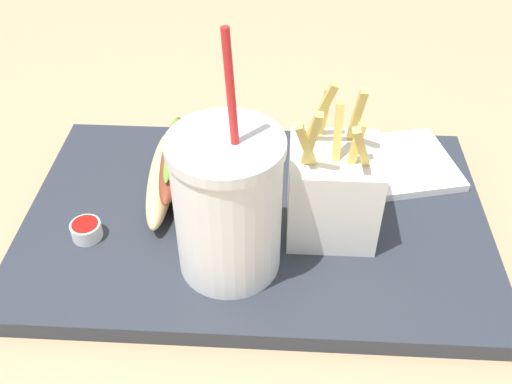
{
  "coord_description": "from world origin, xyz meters",
  "views": [
    {
      "loc": [
        0.03,
        -0.45,
        0.44
      ],
      "look_at": [
        0.0,
        0.0,
        0.05
      ],
      "focal_mm": 40.34,
      "sensor_mm": 36.0,
      "label": 1
    }
  ],
  "objects_px": {
    "ketchup_cup_1": "(86,229)",
    "napkin_stack": "(393,165)",
    "fries_basket": "(333,190)",
    "soda_cup": "(228,206)",
    "hot_dog_1": "(174,172)"
  },
  "relations": [
    {
      "from": "fries_basket",
      "to": "ketchup_cup_1",
      "type": "bearing_deg",
      "value": -173.57
    },
    {
      "from": "ketchup_cup_1",
      "to": "napkin_stack",
      "type": "distance_m",
      "value": 0.35
    },
    {
      "from": "soda_cup",
      "to": "ketchup_cup_1",
      "type": "xyz_separation_m",
      "value": [
        -0.15,
        0.03,
        -0.06
      ]
    },
    {
      "from": "fries_basket",
      "to": "napkin_stack",
      "type": "relative_size",
      "value": 1.2
    },
    {
      "from": "ketchup_cup_1",
      "to": "soda_cup",
      "type": "bearing_deg",
      "value": -9.86
    },
    {
      "from": "soda_cup",
      "to": "napkin_stack",
      "type": "height_order",
      "value": "soda_cup"
    },
    {
      "from": "ketchup_cup_1",
      "to": "napkin_stack",
      "type": "xyz_separation_m",
      "value": [
        0.33,
        0.13,
        -0.01
      ]
    },
    {
      "from": "soda_cup",
      "to": "ketchup_cup_1",
      "type": "distance_m",
      "value": 0.16
    },
    {
      "from": "fries_basket",
      "to": "ketchup_cup_1",
      "type": "distance_m",
      "value": 0.25
    },
    {
      "from": "soda_cup",
      "to": "hot_dog_1",
      "type": "xyz_separation_m",
      "value": [
        -0.07,
        0.11,
        -0.05
      ]
    },
    {
      "from": "hot_dog_1",
      "to": "napkin_stack",
      "type": "relative_size",
      "value": 1.24
    },
    {
      "from": "soda_cup",
      "to": "napkin_stack",
      "type": "distance_m",
      "value": 0.25
    },
    {
      "from": "fries_basket",
      "to": "hot_dog_1",
      "type": "bearing_deg",
      "value": 162.43
    },
    {
      "from": "soda_cup",
      "to": "ketchup_cup_1",
      "type": "bearing_deg",
      "value": 170.14
    },
    {
      "from": "soda_cup",
      "to": "hot_dog_1",
      "type": "relative_size",
      "value": 1.42
    }
  ]
}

